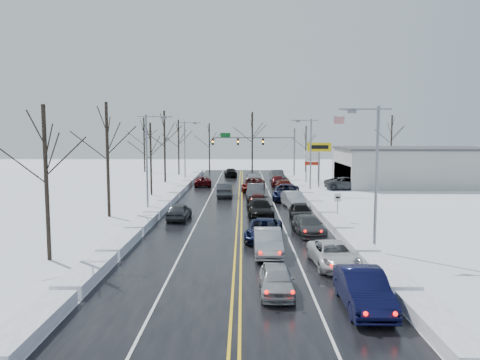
{
  "coord_description": "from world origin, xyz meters",
  "views": [
    {
      "loc": [
        0.3,
        -46.59,
        7.46
      ],
      "look_at": [
        -0.0,
        1.19,
        2.5
      ],
      "focal_mm": 35.0,
      "sensor_mm": 36.0,
      "label": 1
    }
  ],
  "objects_px": {
    "traffic_signal_mast": "(263,144)",
    "flagpole": "(334,141)",
    "dealership_building": "(414,166)",
    "oncoming_car_0": "(225,197)",
    "tires_plus_sign": "(319,150)",
    "queued_car_0": "(276,294)"
  },
  "relations": [
    {
      "from": "traffic_signal_mast",
      "to": "oncoming_car_0",
      "type": "distance_m",
      "value": 22.65
    },
    {
      "from": "dealership_building",
      "to": "tires_plus_sign",
      "type": "bearing_deg",
      "value": -171.53
    },
    {
      "from": "flagpole",
      "to": "dealership_building",
      "type": "distance_m",
      "value": 15.24
    },
    {
      "from": "tires_plus_sign",
      "to": "traffic_signal_mast",
      "type": "bearing_deg",
      "value": 120.46
    },
    {
      "from": "traffic_signal_mast",
      "to": "oncoming_car_0",
      "type": "xyz_separation_m",
      "value": [
        -5.2,
        -21.35,
        -5.48
      ]
    },
    {
      "from": "flagpole",
      "to": "oncoming_car_0",
      "type": "height_order",
      "value": "flagpole"
    },
    {
      "from": "traffic_signal_mast",
      "to": "oncoming_car_0",
      "type": "height_order",
      "value": "traffic_signal_mast"
    },
    {
      "from": "traffic_signal_mast",
      "to": "flagpole",
      "type": "xyz_separation_m",
      "value": [
        11.72,
        2.01,
        0.45
      ]
    },
    {
      "from": "dealership_building",
      "to": "oncoming_car_0",
      "type": "height_order",
      "value": "dealership_building"
    },
    {
      "from": "tires_plus_sign",
      "to": "flagpole",
      "type": "distance_m",
      "value": 14.79
    },
    {
      "from": "traffic_signal_mast",
      "to": "dealership_building",
      "type": "bearing_deg",
      "value": -25.95
    },
    {
      "from": "dealership_building",
      "to": "oncoming_car_0",
      "type": "xyz_separation_m",
      "value": [
        -25.73,
        -11.36,
        -2.66
      ]
    },
    {
      "from": "queued_car_0",
      "to": "traffic_signal_mast",
      "type": "bearing_deg",
      "value": 88.85
    },
    {
      "from": "traffic_signal_mast",
      "to": "queued_car_0",
      "type": "relative_size",
      "value": 3.43
    },
    {
      "from": "traffic_signal_mast",
      "to": "flagpole",
      "type": "distance_m",
      "value": 11.9
    },
    {
      "from": "oncoming_car_0",
      "to": "flagpole",
      "type": "bearing_deg",
      "value": -125.83
    },
    {
      "from": "dealership_building",
      "to": "oncoming_car_0",
      "type": "bearing_deg",
      "value": -156.18
    },
    {
      "from": "tires_plus_sign",
      "to": "dealership_building",
      "type": "xyz_separation_m",
      "value": [
        13.48,
        2.01,
        -2.34
      ]
    },
    {
      "from": "queued_car_0",
      "to": "tires_plus_sign",
      "type": "bearing_deg",
      "value": 78.82
    },
    {
      "from": "flagpole",
      "to": "dealership_building",
      "type": "xyz_separation_m",
      "value": [
        8.8,
        -12.0,
        -3.27
      ]
    },
    {
      "from": "flagpole",
      "to": "queued_car_0",
      "type": "bearing_deg",
      "value": -103.47
    },
    {
      "from": "flagpole",
      "to": "oncoming_car_0",
      "type": "bearing_deg",
      "value": -125.93
    }
  ]
}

